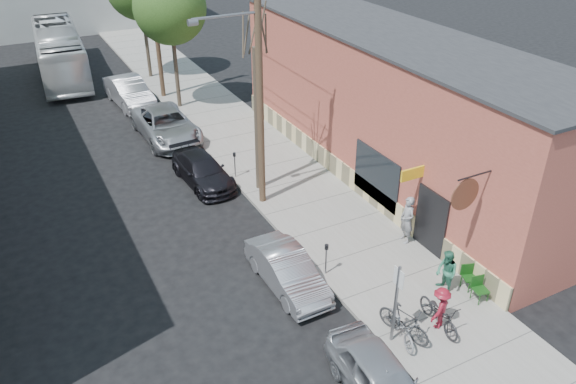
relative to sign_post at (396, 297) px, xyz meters
name	(u,v)px	position (x,y,z in m)	size (l,w,h in m)	color
ground	(262,287)	(-2.35, 4.26, -1.83)	(120.00, 120.00, 0.00)	black
sidewalk	(246,143)	(1.90, 15.26, -1.76)	(4.50, 58.00, 0.15)	gray
cafe_building	(393,108)	(6.64, 9.25, 1.47)	(6.60, 20.20, 6.61)	#AA4E3F
sign_post	(396,297)	(0.00, 0.00, 0.00)	(0.07, 0.45, 2.80)	slate
parking_meter_near	(326,254)	(-0.10, 3.74, -0.85)	(0.14, 0.14, 1.24)	slate
parking_meter_far	(235,161)	(-0.10, 11.95, -0.85)	(0.14, 0.14, 1.24)	slate
utility_pole_near	(258,85)	(0.04, 9.40, 3.58)	(3.57, 0.28, 10.00)	#503A28
utility_pole_far	(154,12)	(0.10, 24.13, 3.51)	(1.80, 0.28, 10.00)	#503A28
tree_bare	(257,122)	(0.45, 10.53, 1.52)	(0.24, 0.24, 6.40)	#44392C
tree_leafy_mid	(170,8)	(0.45, 21.92, 4.11)	(4.10, 4.10, 7.86)	#44392C
patio_chair_a	(470,278)	(3.85, 0.77, -1.24)	(0.50, 0.50, 0.88)	#134212
patio_chair_b	(481,290)	(3.71, 0.13, -1.24)	(0.50, 0.50, 0.88)	#134212
patron_grey	(407,220)	(3.66, 4.05, -0.71)	(0.71, 0.46, 1.94)	gray
patron_green	(446,272)	(2.95, 1.01, -0.86)	(0.80, 0.62, 1.64)	#2F7659
cyclist	(440,308)	(1.66, -0.18, -0.95)	(0.95, 0.55, 1.47)	maroon
cyclist_bike	(439,314)	(1.66, -0.18, -1.18)	(0.67, 1.92, 1.01)	black
parked_bike_a	(404,322)	(0.42, -0.01, -1.12)	(0.52, 1.86, 1.12)	#222325
parked_bike_b	(401,326)	(0.30, -0.05, -1.21)	(0.62, 1.79, 0.94)	gray
car_0	(381,381)	(-1.55, -1.55, -1.13)	(1.66, 4.12, 1.40)	#A7A8AE
car_1	(287,270)	(-1.55, 3.92, -1.16)	(1.42, 4.08, 1.34)	#9E9FA6
car_2	(203,170)	(-1.55, 12.35, -1.19)	(1.79, 4.40, 1.28)	black
car_3	(166,125)	(-1.55, 17.91, -1.04)	(2.63, 5.71, 1.59)	#9D9FA4
car_4	(129,92)	(-2.08, 23.81, -0.99)	(1.78, 5.10, 1.68)	#AAAAB2
bus	(60,52)	(-4.85, 31.67, -0.15)	(2.83, 12.11, 3.37)	white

